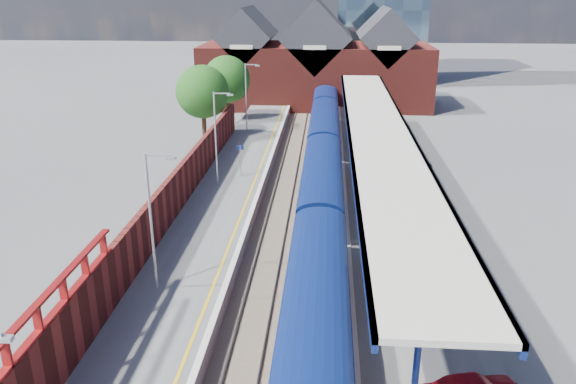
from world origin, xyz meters
name	(u,v)px	position (x,y,z in m)	size (l,w,h in m)	color
ground	(307,166)	(0.00, 30.00, 0.00)	(240.00, 240.00, 0.00)	#5B5B5E
ballast_bed	(301,207)	(0.00, 20.00, 0.03)	(6.00, 76.00, 0.06)	#473D33
rails	(301,206)	(0.00, 20.00, 0.12)	(4.51, 76.00, 0.14)	slate
left_platform	(226,199)	(-5.50, 20.00, 0.50)	(5.00, 76.00, 1.00)	#565659
right_platform	(384,203)	(6.00, 20.00, 0.50)	(6.00, 76.00, 1.00)	#565659
coping_left	(258,193)	(-3.15, 20.00, 1.02)	(0.30, 76.00, 0.05)	silver
coping_right	(345,195)	(3.15, 20.00, 1.02)	(0.30, 76.00, 0.05)	silver
yellow_line	(250,193)	(-3.75, 20.00, 1.01)	(0.14, 76.00, 0.01)	yellow
train	(323,151)	(1.49, 27.70, 2.12)	(2.87, 65.90, 3.45)	navy
canopy	(378,132)	(5.48, 21.95, 5.25)	(4.50, 52.00, 4.48)	navy
lamp_post_b	(153,214)	(-6.36, 6.00, 4.99)	(1.48, 0.18, 7.00)	#A5A8AA
lamp_post_c	(217,132)	(-6.36, 22.00, 4.99)	(1.48, 0.18, 7.00)	#A5A8AA
lamp_post_d	(247,94)	(-6.36, 38.00, 4.99)	(1.48, 0.18, 7.00)	#A5A8AA
platform_sign	(240,155)	(-5.00, 24.00, 2.69)	(0.55, 0.08, 2.50)	#A5A8AA
brick_wall	(165,205)	(-8.10, 13.54, 2.45)	(0.35, 50.00, 3.86)	maroon
station_building	(316,64)	(0.00, 58.00, 5.45)	(30.00, 12.12, 13.78)	maroon
tree_near	(204,93)	(-10.35, 35.91, 5.35)	(5.20, 5.20, 8.10)	#382314
tree_far	(228,81)	(-9.35, 43.91, 5.35)	(5.20, 5.20, 8.10)	#382314
parked_car_silver	(415,237)	(6.93, 11.46, 1.75)	(1.59, 4.56, 1.50)	silver
parked_car_dark	(423,273)	(6.80, 7.49, 1.57)	(1.61, 3.96, 1.15)	black
parked_car_blue	(405,163)	(8.15, 26.29, 1.62)	(2.05, 4.45, 1.24)	navy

